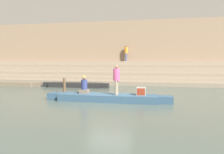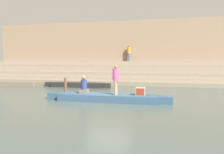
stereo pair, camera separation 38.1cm
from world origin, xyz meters
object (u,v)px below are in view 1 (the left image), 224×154
(mooring_post, at_px, (64,86))
(person_on_steps, at_px, (126,52))
(person_rowing, at_px, (84,86))
(moored_boat_shore, at_px, (75,85))
(moored_boat_distant, at_px, (12,84))
(tv_set, at_px, (141,91))
(rowboat_main, at_px, (108,97))
(person_standing, at_px, (116,78))

(mooring_post, relative_size, person_on_steps, 0.63)
(person_rowing, distance_m, mooring_post, 3.12)
(moored_boat_shore, distance_m, moored_boat_distant, 6.10)
(tv_set, distance_m, moored_boat_distant, 13.52)
(person_rowing, bearing_deg, person_on_steps, 92.06)
(rowboat_main, xyz_separation_m, person_on_steps, (-0.63, 12.10, 3.08))
(person_standing, height_order, moored_boat_shore, person_standing)
(rowboat_main, xyz_separation_m, person_standing, (0.51, -0.07, 1.12))
(rowboat_main, relative_size, person_standing, 4.34)
(person_standing, bearing_deg, tv_set, -1.14)
(mooring_post, height_order, person_on_steps, person_on_steps)
(rowboat_main, relative_size, person_on_steps, 4.10)
(mooring_post, bearing_deg, rowboat_main, -32.30)
(person_rowing, height_order, tv_set, person_rowing)
(tv_set, distance_m, person_on_steps, 12.61)
(rowboat_main, distance_m, person_rowing, 1.55)
(person_rowing, height_order, mooring_post, person_rowing)
(person_rowing, relative_size, tv_set, 2.06)
(person_on_steps, bearing_deg, person_rowing, 42.82)
(person_standing, height_order, mooring_post, person_standing)
(moored_boat_shore, xyz_separation_m, mooring_post, (0.62, -3.71, 0.34))
(rowboat_main, distance_m, person_on_steps, 12.50)
(moored_boat_distant, bearing_deg, tv_set, -19.62)
(moored_boat_shore, distance_m, person_on_steps, 7.73)
(person_rowing, distance_m, person_on_steps, 12.28)
(person_standing, height_order, person_on_steps, person_on_steps)
(moored_boat_distant, height_order, mooring_post, mooring_post)
(moored_boat_distant, xyz_separation_m, mooring_post, (6.71, -3.48, 0.34))
(moored_boat_distant, xyz_separation_m, person_on_steps, (9.72, 6.32, 3.08))
(person_rowing, distance_m, moored_boat_shore, 6.58)
(tv_set, bearing_deg, person_standing, -168.68)
(person_rowing, xyz_separation_m, moored_boat_distant, (-8.92, 5.67, -0.59))
(person_rowing, xyz_separation_m, mooring_post, (-2.21, 2.19, -0.25))
(tv_set, bearing_deg, moored_boat_shore, 142.67)
(person_standing, height_order, tv_set, person_standing)
(rowboat_main, height_order, tv_set, tv_set)
(person_standing, distance_m, tv_set, 1.55)
(person_standing, distance_m, person_rowing, 2.02)
(moored_boat_distant, distance_m, mooring_post, 7.57)
(rowboat_main, relative_size, tv_set, 14.25)
(moored_boat_distant, bearing_deg, mooring_post, -21.87)
(person_rowing, bearing_deg, rowboat_main, 1.69)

